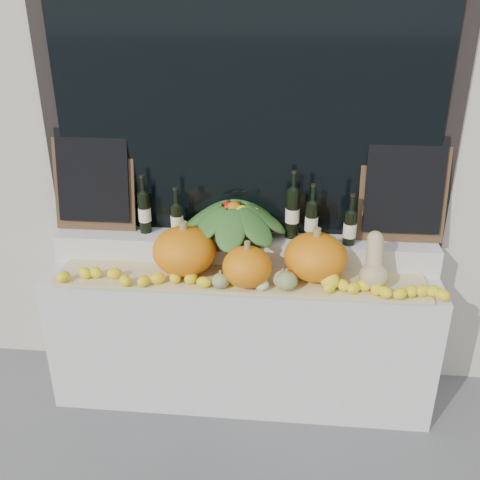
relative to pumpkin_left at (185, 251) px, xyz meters
name	(u,v)px	position (x,y,z in m)	size (l,w,h in m)	color
storefront_facade	(253,17)	(0.32, 0.80, 1.20)	(7.00, 0.94, 4.50)	beige
display_sill	(241,333)	(0.32, 0.08, -0.60)	(2.30, 0.55, 0.88)	silver
rear_tier	(244,248)	(0.32, 0.23, -0.08)	(2.30, 0.25, 0.16)	silver
straw_bedding	(239,280)	(0.32, -0.04, -0.15)	(2.10, 0.32, 0.03)	tan
pumpkin_left	(185,251)	(0.00, 0.00, 0.00)	(0.37, 0.37, 0.27)	orange
pumpkin_right	(315,257)	(0.74, 0.00, 0.00)	(0.35, 0.35, 0.27)	orange
pumpkin_center	(247,267)	(0.37, -0.12, -0.02)	(0.27, 0.27, 0.23)	orange
butternut_squash	(374,266)	(1.06, -0.06, -0.02)	(0.16, 0.22, 0.30)	tan
decorative_gourds	(272,279)	(0.50, -0.14, -0.08)	(0.69, 0.15, 0.15)	#33601D
lemon_heap	(237,283)	(0.32, -0.15, -0.11)	(2.20, 0.16, 0.06)	yellow
produce_bowl	(234,220)	(0.26, 0.22, 0.11)	(0.66, 0.66, 0.24)	black
wine_bottle_far_left	(145,212)	(-0.29, 0.24, 0.13)	(0.08, 0.08, 0.36)	black
wine_bottle_near_left	(177,220)	(-0.08, 0.21, 0.10)	(0.08, 0.08, 0.31)	black
wine_bottle_tall	(292,213)	(0.61, 0.26, 0.15)	(0.08, 0.08, 0.41)	black
wine_bottle_near_right	(311,221)	(0.72, 0.21, 0.12)	(0.08, 0.08, 0.35)	black
wine_bottle_far_right	(350,228)	(0.94, 0.19, 0.10)	(0.08, 0.08, 0.31)	black
chalkboard_left	(93,178)	(-0.60, 0.29, 0.32)	(0.50, 0.13, 0.61)	#4C331E
chalkboard_right	(404,188)	(1.24, 0.29, 0.32)	(0.50, 0.13, 0.61)	#4C331E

